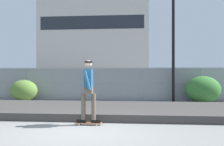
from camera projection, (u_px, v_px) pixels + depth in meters
The scene contains 11 objects.
ground_plane at pixel (81, 131), 6.93m from camera, with size 120.00×120.00×0.00m, color slate.
gravel_berm at pixel (99, 110), 10.13m from camera, with size 14.26×3.96×0.26m, color #3D3A38.
skateboard at pixel (88, 123), 7.78m from camera, with size 0.80×0.22×0.07m.
skater at pixel (88, 87), 7.78m from camera, with size 0.72×0.58×1.85m.
chain_fence at pixel (111, 84), 14.78m from camera, with size 16.68×0.06×1.85m.
street_lamp at pixel (173, 15), 14.00m from camera, with size 0.44×0.44×7.64m.
parked_car_near at pixel (57, 83), 18.70m from camera, with size 4.48×2.11×1.66m.
parked_car_mid at pixel (143, 83), 18.41m from camera, with size 4.50×2.14×1.66m.
library_building at pixel (96, 38), 53.93m from camera, with size 21.22×10.66×17.68m.
shrub_left at pixel (24, 90), 14.43m from camera, with size 1.51×1.24×1.17m.
shrub_center at pixel (203, 89), 13.56m from camera, with size 1.80×1.47×1.39m.
Camera 1 is at (1.49, -6.82, 1.55)m, focal length 42.00 mm.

